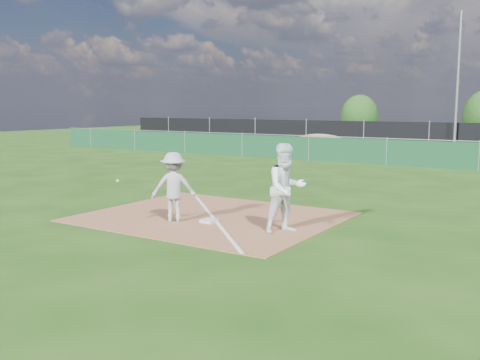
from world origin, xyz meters
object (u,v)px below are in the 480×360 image
object	(u,v)px
first_base	(209,221)
tree_left	(359,116)
play_at_first	(174,187)
car_left	(361,135)
runner	(286,188)
car_mid	(405,134)
light_pole	(458,84)

from	to	relation	value
first_base	tree_left	size ratio (longest dim) A/B	0.09
play_at_first	car_left	bearing A→B (deg)	100.74
first_base	play_at_first	xyz separation A→B (m)	(-0.79, -0.33, 0.79)
runner	car_mid	bearing A→B (deg)	42.21
light_pole	first_base	distance (m)	22.68
light_pole	car_left	bearing A→B (deg)	151.11
play_at_first	light_pole	bearing A→B (deg)	85.11
play_at_first	tree_left	world-z (taller)	tree_left
light_pole	car_mid	distance (m)	7.32
first_base	car_left	size ratio (longest dim) A/B	0.08
first_base	car_mid	bearing A→B (deg)	96.37
play_at_first	car_left	xyz separation A→B (m)	(-5.02, 26.48, -0.15)
light_pole	runner	xyz separation A→B (m)	(0.82, -22.15, -3.02)
first_base	car_left	distance (m)	26.79
car_left	car_mid	bearing A→B (deg)	-58.37
first_base	light_pole	bearing A→B (deg)	87.05
first_base	play_at_first	world-z (taller)	play_at_first
light_pole	runner	world-z (taller)	light_pole
car_mid	tree_left	world-z (taller)	tree_left
light_pole	tree_left	world-z (taller)	light_pole
first_base	car_left	xyz separation A→B (m)	(-5.81, 26.15, 0.65)
first_base	play_at_first	size ratio (longest dim) A/B	0.14
runner	car_left	distance (m)	27.13
car_mid	tree_left	size ratio (longest dim) A/B	1.32
play_at_first	car_left	size ratio (longest dim) A/B	0.60
car_left	first_base	bearing A→B (deg)	-159.94
tree_left	first_base	bearing A→B (deg)	-75.48
light_pole	car_mid	size ratio (longest dim) A/B	1.65
runner	light_pole	bearing A→B (deg)	33.88
play_at_first	runner	bearing A→B (deg)	9.98
light_pole	car_left	distance (m)	8.61
light_pole	play_at_first	world-z (taller)	light_pole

